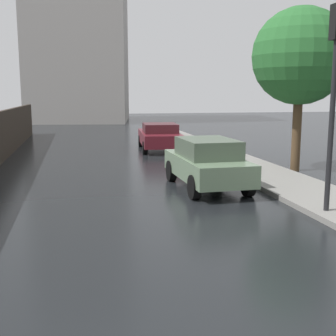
{
  "coord_description": "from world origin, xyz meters",
  "views": [
    {
      "loc": [
        -1.22,
        -1.75,
        2.81
      ],
      "look_at": [
        0.82,
        7.92,
        1.12
      ],
      "focal_mm": 46.7,
      "sensor_mm": 36.0,
      "label": 1
    }
  ],
  "objects_px": {
    "car_green_mid_road": "(207,162)",
    "traffic_light": "(335,71)",
    "car_maroon_far_ahead": "(160,136)",
    "street_tree_mid": "(300,57)"
  },
  "relations": [
    {
      "from": "car_green_mid_road",
      "to": "traffic_light",
      "type": "height_order",
      "value": "traffic_light"
    },
    {
      "from": "car_green_mid_road",
      "to": "car_maroon_far_ahead",
      "type": "xyz_separation_m",
      "value": [
        0.3,
        9.08,
        -0.09
      ]
    },
    {
      "from": "car_green_mid_road",
      "to": "traffic_light",
      "type": "distance_m",
      "value": 4.69
    },
    {
      "from": "traffic_light",
      "to": "street_tree_mid",
      "type": "distance_m",
      "value": 6.21
    },
    {
      "from": "car_maroon_far_ahead",
      "to": "traffic_light",
      "type": "distance_m",
      "value": 12.95
    },
    {
      "from": "car_green_mid_road",
      "to": "street_tree_mid",
      "type": "distance_m",
      "value": 5.68
    },
    {
      "from": "car_green_mid_road",
      "to": "car_maroon_far_ahead",
      "type": "height_order",
      "value": "car_green_mid_road"
    },
    {
      "from": "traffic_light",
      "to": "car_green_mid_road",
      "type": "bearing_deg",
      "value": 117.27
    },
    {
      "from": "car_maroon_far_ahead",
      "to": "traffic_light",
      "type": "xyz_separation_m",
      "value": [
        1.52,
        -12.6,
        2.59
      ]
    },
    {
      "from": "street_tree_mid",
      "to": "traffic_light",
      "type": "bearing_deg",
      "value": -111.36
    }
  ]
}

